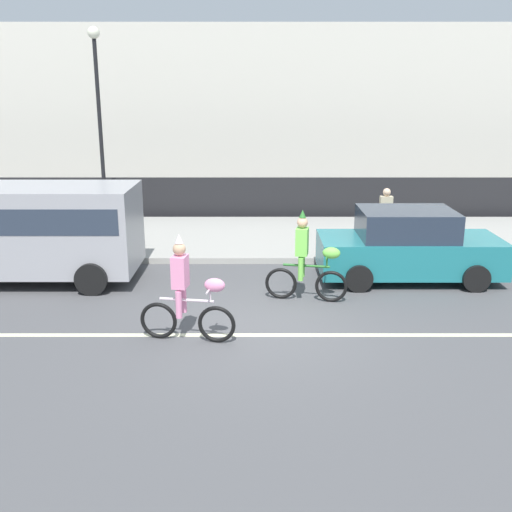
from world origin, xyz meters
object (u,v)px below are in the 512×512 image
at_px(parade_cyclist_pink, 189,295).
at_px(parade_cyclist_lime, 309,262).
at_px(pedestrian_onlooker, 387,217).
at_px(parked_car_teal, 410,247).
at_px(street_lamp_post, 100,98).
at_px(parked_van_grey, 30,226).

distance_m(parade_cyclist_pink, parade_cyclist_lime, 3.04).
bearing_deg(parade_cyclist_pink, parade_cyclist_lime, 42.63).
relative_size(parade_cyclist_lime, pedestrian_onlooker, 1.19).
xyz_separation_m(parade_cyclist_pink, parked_car_teal, (4.67, 3.48, -0.06)).
height_order(parade_cyclist_lime, pedestrian_onlooker, parade_cyclist_lime).
bearing_deg(parked_car_teal, street_lamp_post, 146.96).
distance_m(parked_car_teal, pedestrian_onlooker, 2.19).
bearing_deg(parade_cyclist_pink, pedestrian_onlooker, 50.97).
distance_m(street_lamp_post, pedestrian_onlooker, 9.23).
relative_size(parade_cyclist_pink, parked_van_grey, 0.38).
height_order(parked_van_grey, parked_car_teal, parked_van_grey).
relative_size(parked_van_grey, parked_car_teal, 1.22).
bearing_deg(parked_van_grey, street_lamp_post, 85.77).
xyz_separation_m(parade_cyclist_pink, street_lamp_post, (-3.56, 8.83, 3.15)).
bearing_deg(street_lamp_post, pedestrian_onlooker, -21.25).
bearing_deg(parade_cyclist_pink, parked_car_teal, 36.69).
bearing_deg(parade_cyclist_lime, parked_car_teal, 30.27).
bearing_deg(parked_van_grey, parade_cyclist_pink, -40.82).
height_order(parked_car_teal, pedestrian_onlooker, pedestrian_onlooker).
relative_size(parade_cyclist_lime, street_lamp_post, 0.33).
height_order(parade_cyclist_pink, parade_cyclist_lime, same).
distance_m(parade_cyclist_pink, parked_van_grey, 5.25).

